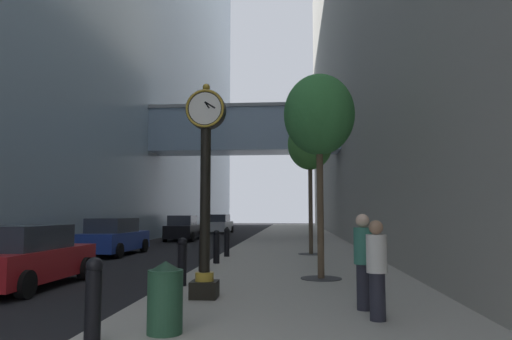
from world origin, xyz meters
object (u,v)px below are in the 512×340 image
street_clock (205,178)px  pedestrian_walking (363,258)px  bollard_third (182,260)px  car_blue_trailing (114,237)px  bollard_fifth (216,246)px  bollard_sixth (227,241)px  car_white_mid (220,224)px  bollard_nearest (93,298)px  car_black_far (183,228)px  pedestrian_by_clock (377,267)px  trash_bin (165,296)px  car_red_near (25,257)px  street_tree_mid_near (310,146)px  street_tree_near (319,116)px  bollard_fourth (202,252)px

street_clock → pedestrian_walking: (3.13, -0.94, -1.56)m
bollard_third → car_blue_trailing: bearing=119.9°
bollard_fifth → bollard_sixth: (0.00, 2.53, 0.00)m
car_white_mid → bollard_nearest: bearing=-83.6°
bollard_nearest → bollard_fifth: (0.00, 10.14, 0.00)m
street_clock → car_black_far: size_ratio=1.01×
pedestrian_by_clock → car_black_far: 25.36m
trash_bin → car_red_near: 6.73m
car_red_near → car_white_mid: size_ratio=0.98×
bollard_third → street_tree_mid_near: 10.40m
pedestrian_walking → car_red_near: pedestrian_walking is taller
street_tree_near → street_tree_mid_near: street_tree_mid_near is taller
bollard_nearest → pedestrian_by_clock: 4.43m
bollard_nearest → pedestrian_walking: bearing=32.7°
bollard_nearest → car_black_far: 25.91m
bollard_fourth → bollard_sixth: bearing=90.0°
pedestrian_by_clock → car_white_mid: 36.10m
car_red_near → car_black_far: bearing=92.2°
bollard_fifth → trash_bin: bearing=-85.1°
bollard_sixth → pedestrian_walking: bearing=-68.5°
car_black_far → trash_bin: bearing=-77.1°
street_tree_mid_near → pedestrian_by_clock: (0.65, -12.29, -3.80)m
bollard_third → car_black_far: bearing=103.4°
bollard_fifth → street_tree_near: 6.25m
bollard_fourth → pedestrian_by_clock: pedestrian_by_clock is taller
bollard_sixth → pedestrian_walking: size_ratio=0.67×
street_clock → car_white_mid: bearing=98.5°
pedestrian_walking → street_tree_mid_near: bearing=92.7°
bollard_fifth → trash_bin: bollard_fifth is taller
bollard_fourth → car_blue_trailing: size_ratio=0.25×
street_tree_near → pedestrian_walking: street_tree_near is taller
bollard_third → car_red_near: 4.10m
street_tree_near → bollard_third: bearing=-156.5°
bollard_sixth → pedestrian_walking: 10.88m
car_white_mid → car_black_far: bearing=-93.6°
street_clock → bollard_third: street_clock is taller
street_tree_mid_near → pedestrian_walking: bearing=-87.3°
street_tree_mid_near → car_blue_trailing: street_tree_mid_near is taller
bollard_sixth → car_white_mid: 24.55m
street_tree_near → car_blue_trailing: bearing=138.2°
bollard_sixth → street_tree_near: 7.98m
bollard_fourth → street_tree_mid_near: bearing=61.8°
street_clock → bollard_fourth: bearing=101.7°
car_black_far → car_blue_trailing: size_ratio=0.97×
street_tree_mid_near → car_white_mid: size_ratio=1.30×
street_tree_near → trash_bin: (-2.61, -5.94, -3.88)m
street_clock → car_blue_trailing: 12.75m
car_blue_trailing → bollard_fourth: bearing=-51.7°
pedestrian_walking → street_clock: bearing=163.3°
street_tree_mid_near → car_red_near: street_tree_mid_near is taller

